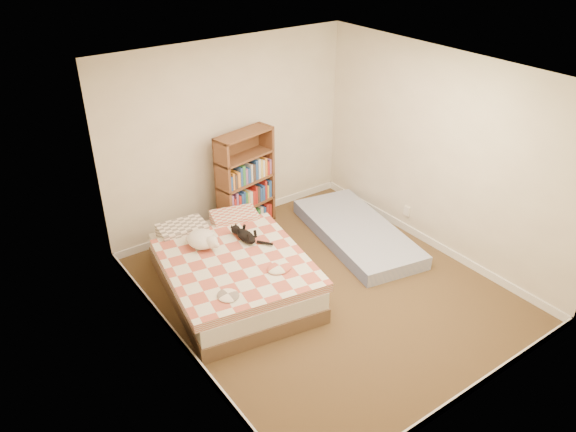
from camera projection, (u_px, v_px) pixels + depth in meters
room at (327, 198)px, 5.86m from camera, size 3.51×4.01×2.51m
bed at (231, 270)px, 6.37m from camera, size 1.75×2.23×0.54m
bookshelf at (245, 192)px, 7.47m from camera, size 0.88×0.44×1.37m
floor_mattress at (357, 233)px, 7.39m from camera, size 1.27×2.14×0.18m
black_cat at (245, 235)px, 6.47m from camera, size 0.22×0.57×0.13m
white_dog at (203, 239)px, 6.33m from camera, size 0.46×0.48×0.18m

